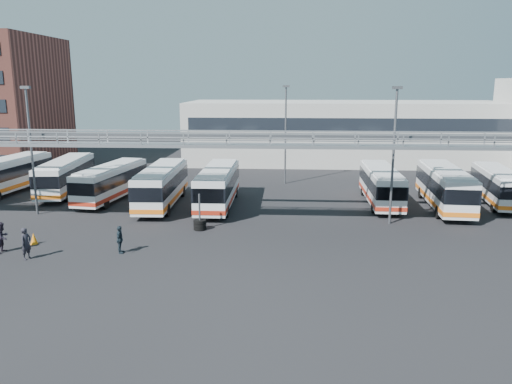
# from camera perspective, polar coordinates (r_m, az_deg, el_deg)

# --- Properties ---
(ground) EXTENTS (140.00, 140.00, 0.00)m
(ground) POSITION_cam_1_polar(r_m,az_deg,el_deg) (32.01, -4.13, -6.68)
(ground) COLOR black
(ground) RESTS_ON ground
(gantry) EXTENTS (51.40, 5.15, 7.10)m
(gantry) POSITION_cam_1_polar(r_m,az_deg,el_deg) (36.43, -3.04, 4.58)
(gantry) COLOR gray
(gantry) RESTS_ON ground
(warehouse) EXTENTS (42.00, 14.00, 8.00)m
(warehouse) POSITION_cam_1_polar(r_m,az_deg,el_deg) (68.73, 10.17, 6.79)
(warehouse) COLOR #9E9E99
(warehouse) RESTS_ON ground
(light_pole_left) EXTENTS (0.70, 0.35, 10.21)m
(light_pole_left) POSITION_cam_1_polar(r_m,az_deg,el_deg) (43.26, -24.34, 5.03)
(light_pole_left) COLOR #4C4F54
(light_pole_left) RESTS_ON ground
(light_pole_mid) EXTENTS (0.70, 0.35, 10.21)m
(light_pole_mid) POSITION_cam_1_polar(r_m,az_deg,el_deg) (38.09, 15.47, 4.82)
(light_pole_mid) COLOR #4C4F54
(light_pole_mid) RESTS_ON ground
(light_pole_back) EXTENTS (0.70, 0.35, 10.21)m
(light_pole_back) POSITION_cam_1_polar(r_m,az_deg,el_deg) (52.19, 3.40, 7.16)
(light_pole_back) COLOR #4C4F54
(light_pole_back) RESTS_ON ground
(bus_0) EXTENTS (3.59, 11.38, 3.40)m
(bus_0) POSITION_cam_1_polar(r_m,az_deg,el_deg) (53.60, -26.45, 1.88)
(bus_0) COLOR silver
(bus_0) RESTS_ON ground
(bus_1) EXTENTS (3.62, 11.07, 3.30)m
(bus_1) POSITION_cam_1_polar(r_m,az_deg,el_deg) (51.14, -20.91, 1.85)
(bus_1) COLOR silver
(bus_1) RESTS_ON ground
(bus_2) EXTENTS (3.77, 10.70, 3.18)m
(bus_2) POSITION_cam_1_polar(r_m,az_deg,el_deg) (47.02, -16.21, 1.24)
(bus_2) COLOR silver
(bus_2) RESTS_ON ground
(bus_3) EXTENTS (2.93, 11.30, 3.41)m
(bus_3) POSITION_cam_1_polar(r_m,az_deg,el_deg) (43.77, -10.72, 0.89)
(bus_3) COLOR silver
(bus_3) RESTS_ON ground
(bus_4) EXTENTS (2.63, 11.19, 3.40)m
(bus_4) POSITION_cam_1_polar(r_m,az_deg,el_deg) (42.81, -4.36, 0.80)
(bus_4) COLOR silver
(bus_4) RESTS_ON ground
(bus_7) EXTENTS (2.64, 10.61, 3.21)m
(bus_7) POSITION_cam_1_polar(r_m,az_deg,el_deg) (44.98, 14.09, 0.89)
(bus_7) COLOR silver
(bus_7) RESTS_ON ground
(bus_8) EXTENTS (3.41, 11.53, 3.46)m
(bus_8) POSITION_cam_1_polar(r_m,az_deg,el_deg) (45.02, 20.73, 0.64)
(bus_8) COLOR silver
(bus_8) RESTS_ON ground
(bus_9) EXTENTS (3.59, 10.30, 3.06)m
(bus_9) POSITION_cam_1_polar(r_m,az_deg,el_deg) (48.66, 25.87, 0.76)
(bus_9) COLOR silver
(bus_9) RESTS_ON ground
(pedestrian_a) EXTENTS (0.66, 0.82, 1.97)m
(pedestrian_a) POSITION_cam_1_polar(r_m,az_deg,el_deg) (33.16, -24.79, -5.37)
(pedestrian_a) COLOR black
(pedestrian_a) RESTS_ON ground
(pedestrian_b) EXTENTS (0.80, 1.00, 1.95)m
(pedestrian_b) POSITION_cam_1_polar(r_m,az_deg,el_deg) (35.17, -27.00, -4.62)
(pedestrian_b) COLOR #271F2C
(pedestrian_b) RESTS_ON ground
(pedestrian_d) EXTENTS (0.54, 1.07, 1.77)m
(pedestrian_d) POSITION_cam_1_polar(r_m,az_deg,el_deg) (32.31, -15.30, -5.27)
(pedestrian_d) COLOR #19262E
(pedestrian_d) RESTS_ON ground
(cone_right) EXTENTS (0.59, 0.59, 0.76)m
(cone_right) POSITION_cam_1_polar(r_m,az_deg,el_deg) (36.17, -24.06, -4.88)
(cone_right) COLOR orange
(cone_right) RESTS_ON ground
(tire_stack) EXTENTS (0.93, 0.93, 2.66)m
(tire_stack) POSITION_cam_1_polar(r_m,az_deg,el_deg) (36.43, -6.43, -3.62)
(tire_stack) COLOR black
(tire_stack) RESTS_ON ground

